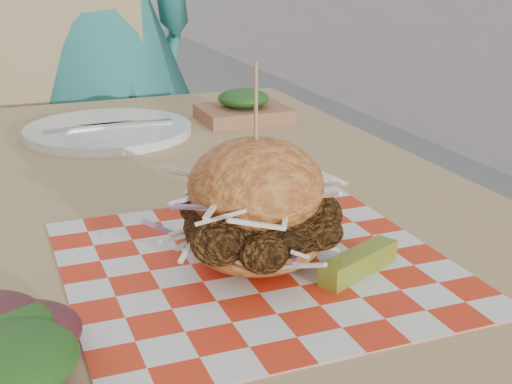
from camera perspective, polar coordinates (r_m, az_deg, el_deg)
diner at (r=1.93m, az=-12.60°, el=12.75°), size 0.69×0.53×1.68m
patio_table at (r=0.91m, az=-7.70°, el=-5.12°), size 0.80×1.20×0.75m
patio_chair at (r=1.79m, az=-14.62°, el=2.71°), size 0.43×0.44×0.95m
paper_liner at (r=0.69m, az=-0.00°, el=-5.77°), size 0.36×0.36×0.00m
sandwich at (r=0.67m, az=-0.00°, el=-1.54°), size 0.17×0.17×0.19m
pickle_spear at (r=0.68m, az=8.22°, el=-5.62°), size 0.10×0.06×0.02m
place_setting at (r=1.19m, az=-11.73°, el=4.86°), size 0.27×0.27×0.02m
kraft_tray at (r=1.26m, az=-1.02°, el=6.74°), size 0.15×0.12×0.06m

